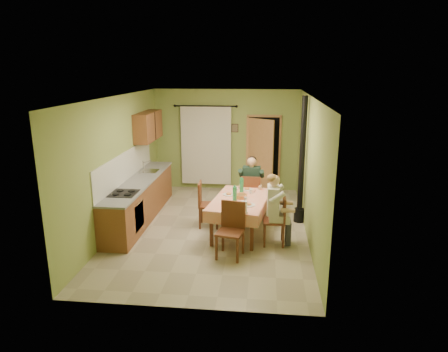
# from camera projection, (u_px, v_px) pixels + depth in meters

# --- Properties ---
(floor) EXTENTS (4.00, 6.00, 0.01)m
(floor) POSITION_uv_depth(u_px,v_px,m) (212.00, 228.00, 8.64)
(floor) COLOR tan
(floor) RESTS_ON ground
(room_shell) EXTENTS (4.04, 6.04, 2.82)m
(room_shell) POSITION_uv_depth(u_px,v_px,m) (211.00, 145.00, 8.16)
(room_shell) COLOR #8DA253
(room_shell) RESTS_ON ground
(kitchen_run) EXTENTS (0.64, 3.64, 1.56)m
(kitchen_run) POSITION_uv_depth(u_px,v_px,m) (140.00, 199.00, 9.07)
(kitchen_run) COLOR brown
(kitchen_run) RESTS_ON ground
(upper_cabinets) EXTENTS (0.35, 1.40, 0.70)m
(upper_cabinets) POSITION_uv_depth(u_px,v_px,m) (148.00, 126.00, 9.94)
(upper_cabinets) COLOR brown
(upper_cabinets) RESTS_ON room_shell
(curtain) EXTENTS (1.70, 0.07, 2.22)m
(curtain) POSITION_uv_depth(u_px,v_px,m) (206.00, 145.00, 11.15)
(curtain) COLOR black
(curtain) RESTS_ON ground
(doorway) EXTENTS (0.96, 0.52, 2.15)m
(doorway) POSITION_uv_depth(u_px,v_px,m) (262.00, 154.00, 11.00)
(doorway) COLOR black
(doorway) RESTS_ON ground
(dining_table) EXTENTS (1.32, 1.92, 0.76)m
(dining_table) POSITION_uv_depth(u_px,v_px,m) (240.00, 216.00, 8.28)
(dining_table) COLOR #F1967B
(dining_table) RESTS_ON ground
(tableware) EXTENTS (0.69, 1.63, 0.33)m
(tableware) POSITION_uv_depth(u_px,v_px,m) (240.00, 197.00, 8.05)
(tableware) COLOR white
(tableware) RESTS_ON dining_table
(chair_far) EXTENTS (0.46, 0.46, 1.00)m
(chair_far) POSITION_uv_depth(u_px,v_px,m) (251.00, 204.00, 9.26)
(chair_far) COLOR #5E2E19
(chair_far) RESTS_ON ground
(chair_near) EXTENTS (0.53, 0.53, 1.02)m
(chair_near) POSITION_uv_depth(u_px,v_px,m) (230.00, 242.00, 7.27)
(chair_near) COLOR #5E2E19
(chair_near) RESTS_ON ground
(chair_right) EXTENTS (0.42, 0.42, 0.97)m
(chair_right) POSITION_uv_depth(u_px,v_px,m) (274.00, 230.00, 7.79)
(chair_right) COLOR #5E2E19
(chair_right) RESTS_ON ground
(chair_left) EXTENTS (0.46, 0.46, 0.99)m
(chair_left) POSITION_uv_depth(u_px,v_px,m) (208.00, 213.00, 8.69)
(chair_left) COLOR #5E2E19
(chair_left) RESTS_ON ground
(man_far) EXTENTS (0.59, 0.47, 1.39)m
(man_far) POSITION_uv_depth(u_px,v_px,m) (251.00, 180.00, 9.12)
(man_far) COLOR #192D23
(man_far) RESTS_ON chair_far
(man_right) EXTENTS (0.47, 0.59, 1.39)m
(man_right) POSITION_uv_depth(u_px,v_px,m) (275.00, 201.00, 7.64)
(man_right) COLOR beige
(man_right) RESTS_ON chair_right
(stove_flue) EXTENTS (0.24, 0.24, 2.80)m
(stove_flue) POSITION_uv_depth(u_px,v_px,m) (301.00, 178.00, 8.75)
(stove_flue) COLOR black
(stove_flue) RESTS_ON ground
(picture_back) EXTENTS (0.19, 0.03, 0.23)m
(picture_back) POSITION_uv_depth(u_px,v_px,m) (235.00, 128.00, 11.00)
(picture_back) COLOR black
(picture_back) RESTS_ON room_shell
(picture_right) EXTENTS (0.03, 0.31, 0.21)m
(picture_right) POSITION_uv_depth(u_px,v_px,m) (304.00, 136.00, 9.11)
(picture_right) COLOR brown
(picture_right) RESTS_ON room_shell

